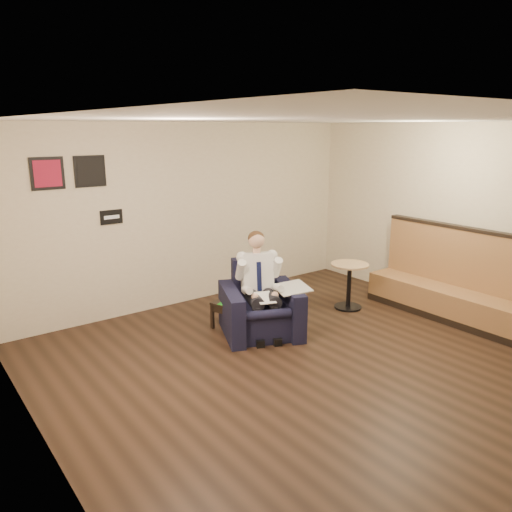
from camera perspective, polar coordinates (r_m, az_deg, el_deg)
ground at (r=6.03m, az=7.80°, el=-12.48°), size 6.00×6.00×0.00m
wall_back at (r=7.90m, az=-7.36°, el=4.73°), size 6.00×0.02×2.80m
wall_left at (r=4.08m, az=-23.12°, el=-5.61°), size 0.02×6.00×2.80m
wall_right at (r=7.93m, az=23.82°, el=3.65°), size 0.02×6.00×2.80m
ceiling at (r=5.39m, az=8.85°, el=15.16°), size 6.00×6.00×0.02m
seating_sign at (r=7.32m, az=-16.20°, el=4.30°), size 0.32×0.02×0.20m
art_print_left at (r=7.00m, az=-22.74°, el=8.69°), size 0.42×0.03×0.42m
art_print_right at (r=7.16m, az=-18.45°, el=9.17°), size 0.42×0.03×0.42m
armchair at (r=6.71m, az=0.54°, el=-5.03°), size 1.30×1.30×0.96m
seated_man at (r=6.54m, az=0.81°, el=-3.93°), size 0.95×1.11×1.31m
lap_papers at (r=6.47m, az=1.04°, el=-4.78°), size 0.31×0.37×0.01m
newspaper at (r=6.67m, az=4.11°, el=-3.64°), size 0.57×0.63×0.01m
side_table at (r=7.02m, az=-2.60°, el=-6.65°), size 0.59×0.59×0.38m
green_folder at (r=6.92m, az=-2.63°, el=-5.23°), size 0.46×0.41×0.01m
coffee_mug at (r=7.11m, az=-2.52°, el=-4.38°), size 0.09×0.09×0.08m
smartphone at (r=7.06m, az=-3.28°, el=-4.84°), size 0.13×0.08×0.01m
banquette at (r=7.75m, az=21.56°, el=-2.01°), size 0.61×2.56×1.31m
cafe_table at (r=7.82m, az=10.57°, el=-3.38°), size 0.68×0.68×0.71m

